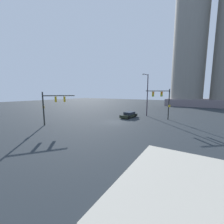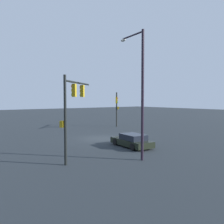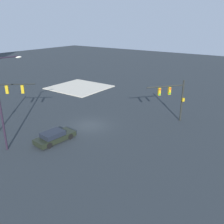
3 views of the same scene
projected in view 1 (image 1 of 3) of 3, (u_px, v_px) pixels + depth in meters
name	position (u px, v px, depth m)	size (l,w,h in m)	color
ground_plane	(115.00, 122.00, 25.64)	(161.53, 161.53, 0.00)	#262D31
sidewalk_corner	(220.00, 197.00, 7.18)	(10.38, 9.92, 0.15)	beige
traffic_signal_near_corner	(163.00, 99.00, 27.17)	(4.08, 3.30, 6.06)	black
traffic_signal_opposite_side	(52.00, 103.00, 23.20)	(3.56, 4.12, 5.49)	black
streetlamp_curved_arm	(147.00, 92.00, 31.39)	(0.54, 2.94, 9.37)	black
highrise_twin_tower	(212.00, 32.00, 51.36)	(28.07, 14.03, 55.35)	slate
sedan_car_approaching	(129.00, 115.00, 30.21)	(2.25, 4.67, 1.21)	black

